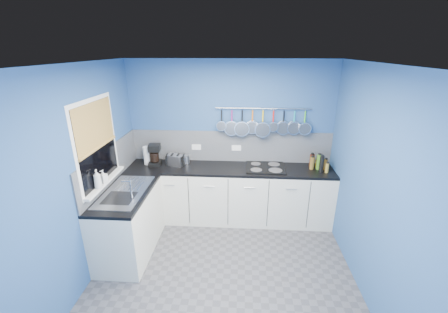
# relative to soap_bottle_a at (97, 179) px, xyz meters

# --- Properties ---
(floor) EXTENTS (3.20, 3.00, 0.02)m
(floor) POSITION_rel_soap_bottle_a_xyz_m (1.53, -0.10, -1.18)
(floor) COLOR #47474C
(floor) RESTS_ON ground
(ceiling) EXTENTS (3.20, 3.00, 0.02)m
(ceiling) POSITION_rel_soap_bottle_a_xyz_m (1.53, -0.10, 1.34)
(ceiling) COLOR white
(ceiling) RESTS_ON ground
(wall_back) EXTENTS (3.20, 0.02, 2.50)m
(wall_back) POSITION_rel_soap_bottle_a_xyz_m (1.53, 1.41, 0.08)
(wall_back) COLOR #284D83
(wall_back) RESTS_ON ground
(wall_front) EXTENTS (3.20, 0.02, 2.50)m
(wall_front) POSITION_rel_soap_bottle_a_xyz_m (1.53, -1.61, 0.08)
(wall_front) COLOR #284D83
(wall_front) RESTS_ON ground
(wall_left) EXTENTS (0.02, 3.00, 2.50)m
(wall_left) POSITION_rel_soap_bottle_a_xyz_m (-0.08, -0.10, 0.08)
(wall_left) COLOR #284D83
(wall_left) RESTS_ON ground
(wall_right) EXTENTS (0.02, 3.00, 2.50)m
(wall_right) POSITION_rel_soap_bottle_a_xyz_m (3.14, -0.10, 0.08)
(wall_right) COLOR #284D83
(wall_right) RESTS_ON ground
(backsplash_back) EXTENTS (3.20, 0.02, 0.50)m
(backsplash_back) POSITION_rel_soap_bottle_a_xyz_m (1.53, 1.39, -0.02)
(backsplash_back) COLOR slate
(backsplash_back) RESTS_ON wall_back
(backsplash_left) EXTENTS (0.02, 1.80, 0.50)m
(backsplash_left) POSITION_rel_soap_bottle_a_xyz_m (-0.06, 0.50, -0.02)
(backsplash_left) COLOR slate
(backsplash_left) RESTS_ON wall_left
(cabinet_run_back) EXTENTS (3.20, 0.60, 0.86)m
(cabinet_run_back) POSITION_rel_soap_bottle_a_xyz_m (1.53, 1.10, -0.74)
(cabinet_run_back) COLOR silver
(cabinet_run_back) RESTS_ON ground
(worktop_back) EXTENTS (3.20, 0.60, 0.04)m
(worktop_back) POSITION_rel_soap_bottle_a_xyz_m (1.53, 1.10, -0.29)
(worktop_back) COLOR black
(worktop_back) RESTS_ON cabinet_run_back
(cabinet_run_left) EXTENTS (0.60, 1.20, 0.86)m
(cabinet_run_left) POSITION_rel_soap_bottle_a_xyz_m (0.23, 0.20, -0.74)
(cabinet_run_left) COLOR silver
(cabinet_run_left) RESTS_ON ground
(worktop_left) EXTENTS (0.60, 1.20, 0.04)m
(worktop_left) POSITION_rel_soap_bottle_a_xyz_m (0.23, 0.20, -0.29)
(worktop_left) COLOR black
(worktop_left) RESTS_ON cabinet_run_left
(window_frame) EXTENTS (0.01, 1.00, 1.10)m
(window_frame) POSITION_rel_soap_bottle_a_xyz_m (-0.05, 0.20, 0.38)
(window_frame) COLOR white
(window_frame) RESTS_ON wall_left
(window_glass) EXTENTS (0.01, 0.90, 1.00)m
(window_glass) POSITION_rel_soap_bottle_a_xyz_m (-0.04, 0.20, 0.38)
(window_glass) COLOR black
(window_glass) RESTS_ON wall_left
(bamboo_blind) EXTENTS (0.01, 0.90, 0.55)m
(bamboo_blind) POSITION_rel_soap_bottle_a_xyz_m (-0.03, 0.20, 0.61)
(bamboo_blind) COLOR tan
(bamboo_blind) RESTS_ON wall_left
(window_sill) EXTENTS (0.10, 0.98, 0.03)m
(window_sill) POSITION_rel_soap_bottle_a_xyz_m (-0.02, 0.20, -0.13)
(window_sill) COLOR white
(window_sill) RESTS_ON wall_left
(sink_unit) EXTENTS (0.50, 0.95, 0.01)m
(sink_unit) POSITION_rel_soap_bottle_a_xyz_m (0.23, 0.20, -0.27)
(sink_unit) COLOR silver
(sink_unit) RESTS_ON worktop_left
(mixer_tap) EXTENTS (0.12, 0.08, 0.26)m
(mixer_tap) POSITION_rel_soap_bottle_a_xyz_m (0.39, 0.02, -0.14)
(mixer_tap) COLOR silver
(mixer_tap) RESTS_ON worktop_left
(socket_left) EXTENTS (0.15, 0.01, 0.09)m
(socket_left) POSITION_rel_soap_bottle_a_xyz_m (0.98, 1.38, -0.04)
(socket_left) COLOR white
(socket_left) RESTS_ON backsplash_back
(socket_right) EXTENTS (0.15, 0.01, 0.09)m
(socket_right) POSITION_rel_soap_bottle_a_xyz_m (1.63, 1.38, -0.04)
(socket_right) COLOR white
(socket_right) RESTS_ON backsplash_back
(pot_rail) EXTENTS (1.45, 0.02, 0.02)m
(pot_rail) POSITION_rel_soap_bottle_a_xyz_m (2.03, 1.35, 0.61)
(pot_rail) COLOR silver
(pot_rail) RESTS_ON wall_back
(soap_bottle_a) EXTENTS (0.12, 0.12, 0.24)m
(soap_bottle_a) POSITION_rel_soap_bottle_a_xyz_m (0.00, 0.00, 0.00)
(soap_bottle_a) COLOR white
(soap_bottle_a) RESTS_ON window_sill
(soap_bottle_b) EXTENTS (0.10, 0.10, 0.17)m
(soap_bottle_b) POSITION_rel_soap_bottle_a_xyz_m (0.00, 0.14, -0.03)
(soap_bottle_b) COLOR white
(soap_bottle_b) RESTS_ON window_sill
(paper_towel) EXTENTS (0.15, 0.15, 0.29)m
(paper_towel) POSITION_rel_soap_bottle_a_xyz_m (0.23, 1.17, -0.13)
(paper_towel) COLOR white
(paper_towel) RESTS_ON worktop_back
(coffee_maker) EXTENTS (0.21, 0.23, 0.33)m
(coffee_maker) POSITION_rel_soap_bottle_a_xyz_m (0.35, 1.13, -0.10)
(coffee_maker) COLOR black
(coffee_maker) RESTS_ON worktop_back
(toaster) EXTENTS (0.30, 0.23, 0.17)m
(toaster) POSITION_rel_soap_bottle_a_xyz_m (0.68, 1.15, -0.18)
(toaster) COLOR silver
(toaster) RESTS_ON worktop_back
(canister) EXTENTS (0.12, 0.12, 0.13)m
(canister) POSITION_rel_soap_bottle_a_xyz_m (0.84, 1.24, -0.20)
(canister) COLOR silver
(canister) RESTS_ON worktop_back
(hob) EXTENTS (0.59, 0.52, 0.01)m
(hob) POSITION_rel_soap_bottle_a_xyz_m (2.09, 1.13, -0.26)
(hob) COLOR black
(hob) RESTS_ON worktop_back
(pan_0) EXTENTS (0.16, 0.09, 0.35)m
(pan_0) POSITION_rel_soap_bottle_a_xyz_m (1.40, 1.34, 0.44)
(pan_0) COLOR silver
(pan_0) RESTS_ON pot_rail
(pan_1) EXTENTS (0.23, 0.07, 0.42)m
(pan_1) POSITION_rel_soap_bottle_a_xyz_m (1.55, 1.34, 0.40)
(pan_1) COLOR silver
(pan_1) RESTS_ON pot_rail
(pan_2) EXTENTS (0.24, 0.09, 0.43)m
(pan_2) POSITION_rel_soap_bottle_a_xyz_m (1.71, 1.34, 0.40)
(pan_2) COLOR silver
(pan_2) RESTS_ON pot_rail
(pan_3) EXTENTS (0.20, 0.07, 0.39)m
(pan_3) POSITION_rel_soap_bottle_a_xyz_m (1.87, 1.34, 0.41)
(pan_3) COLOR silver
(pan_3) RESTS_ON pot_rail
(pan_4) EXTENTS (0.24, 0.11, 0.43)m
(pan_4) POSITION_rel_soap_bottle_a_xyz_m (2.03, 1.34, 0.39)
(pan_4) COLOR silver
(pan_4) RESTS_ON pot_rail
(pan_5) EXTENTS (0.16, 0.09, 0.35)m
(pan_5) POSITION_rel_soap_bottle_a_xyz_m (2.19, 1.34, 0.44)
(pan_5) COLOR silver
(pan_5) RESTS_ON pot_rail
(pan_6) EXTENTS (0.21, 0.06, 0.40)m
(pan_6) POSITION_rel_soap_bottle_a_xyz_m (2.35, 1.34, 0.41)
(pan_6) COLOR silver
(pan_6) RESTS_ON pot_rail
(pan_7) EXTENTS (0.20, 0.06, 0.39)m
(pan_7) POSITION_rel_soap_bottle_a_xyz_m (2.51, 1.34, 0.41)
(pan_7) COLOR silver
(pan_7) RESTS_ON pot_rail
(pan_8) EXTENTS (0.19, 0.10, 0.38)m
(pan_8) POSITION_rel_soap_bottle_a_xyz_m (2.67, 1.34, 0.42)
(pan_8) COLOR silver
(pan_8) RESTS_ON pot_rail
(condiment_0) EXTENTS (0.06, 0.06, 0.11)m
(condiment_0) POSITION_rel_soap_bottle_a_xyz_m (2.99, 1.24, -0.22)
(condiment_0) COLOR #265919
(condiment_0) RESTS_ON worktop_back
(condiment_1) EXTENTS (0.07, 0.07, 0.11)m
(condiment_1) POSITION_rel_soap_bottle_a_xyz_m (2.90, 1.21, -0.21)
(condiment_1) COLOR #8C5914
(condiment_1) RESTS_ON worktop_back
(condiment_2) EXTENTS (0.07, 0.07, 0.20)m
(condiment_2) POSITION_rel_soap_bottle_a_xyz_m (2.81, 1.23, -0.17)
(condiment_2) COLOR #4C190C
(condiment_2) RESTS_ON worktop_back
(condiment_3) EXTENTS (0.05, 0.05, 0.17)m
(condiment_3) POSITION_rel_soap_bottle_a_xyz_m (2.99, 1.12, -0.19)
(condiment_3) COLOR brown
(condiment_3) RESTS_ON worktop_back
(condiment_4) EXTENTS (0.07, 0.07, 0.23)m
(condiment_4) POSITION_rel_soap_bottle_a_xyz_m (2.89, 1.13, -0.15)
(condiment_4) COLOR #3F721E
(condiment_4) RESTS_ON worktop_back
(condiment_5) EXTENTS (0.07, 0.07, 0.19)m
(condiment_5) POSITION_rel_soap_bottle_a_xyz_m (2.79, 1.13, -0.17)
(condiment_5) COLOR brown
(condiment_5) RESTS_ON worktop_back
(condiment_6) EXTENTS (0.05, 0.05, 0.15)m
(condiment_6) POSITION_rel_soap_bottle_a_xyz_m (2.99, 1.01, -0.20)
(condiment_6) COLOR olive
(condiment_6) RESTS_ON worktop_back
(condiment_7) EXTENTS (0.06, 0.06, 0.25)m
(condiment_7) POSITION_rel_soap_bottle_a_xyz_m (2.91, 1.02, -0.14)
(condiment_7) COLOR black
(condiment_7) RESTS_ON worktop_back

